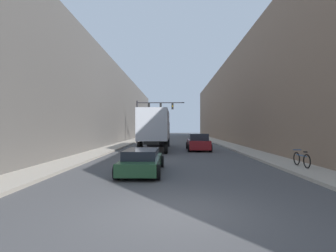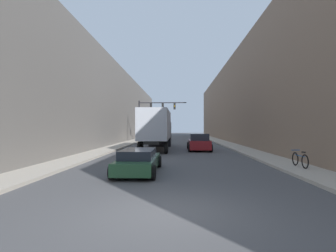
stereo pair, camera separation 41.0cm
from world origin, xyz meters
name	(u,v)px [view 1 (the left image)]	position (x,y,z in m)	size (l,w,h in m)	color
ground_plane	(176,213)	(0.00, 0.00, 0.00)	(200.00, 200.00, 0.00)	#4C4C4F
sidewalk_right	(221,143)	(6.55, 30.00, 0.07)	(2.10, 80.00, 0.15)	#B2A899
sidewalk_left	(128,142)	(-6.55, 30.00, 0.07)	(2.10, 80.00, 0.15)	#B2A899
building_right	(250,100)	(10.60, 30.00, 6.06)	(6.00, 80.00, 12.11)	#846B56
building_left	(100,106)	(-10.60, 30.00, 5.30)	(6.00, 80.00, 10.60)	#66605B
semi_truck	(156,128)	(-1.87, 19.77, 2.16)	(2.56, 11.61, 3.83)	#B2B7C1
sedan_car	(142,161)	(-1.63, 5.98, 0.57)	(1.98, 4.80, 1.15)	#234C2D
suv_car	(198,142)	(2.26, 18.42, 0.77)	(2.18, 4.56, 1.62)	maroon
traffic_signal_gantry	(150,112)	(-3.45, 30.56, 4.34)	(6.88, 0.35, 6.04)	black
parked_bicycle	(302,159)	(6.64, 7.10, 0.53)	(0.44, 1.82, 0.86)	black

